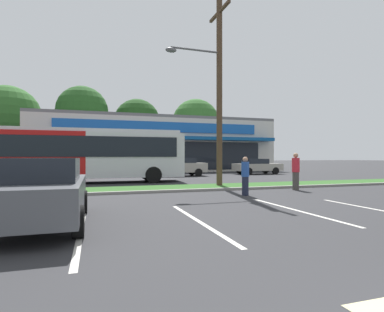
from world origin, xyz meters
TOP-DOWN VIEW (x-y plane):
  - grass_median at (0.00, 14.00)m, footprint 56.00×2.20m
  - curb_lip at (0.00, 12.78)m, footprint 56.00×0.24m
  - parking_stripe_0 at (-3.64, 6.28)m, footprint 0.12×4.80m
  - parking_stripe_1 at (-0.91, 6.54)m, footprint 0.12×4.80m
  - parking_stripe_2 at (2.37, 7.14)m, footprint 0.12×4.80m
  - parking_stripe_3 at (4.74, 6.28)m, footprint 0.12×4.80m
  - storefront_building at (3.33, 35.09)m, footprint 25.99×11.52m
  - tree_left at (-13.87, 43.92)m, footprint 8.06×8.06m
  - tree_mid_left at (-4.89, 43.19)m, footprint 6.85×6.85m
  - tree_mid at (2.72, 45.23)m, footprint 6.77×6.77m
  - tree_mid_right at (11.02, 42.58)m, footprint 6.99×6.99m
  - utility_pole at (2.69, 14.14)m, footprint 3.03×2.40m
  - city_bus at (-4.44, 19.09)m, footprint 13.04×2.89m
  - bus_stop_bench at (-5.99, 12.22)m, footprint 1.60×0.45m
  - car_1 at (3.46, 23.93)m, footprint 4.23×1.99m
  - car_2 at (-4.51, 7.17)m, footprint 1.92×4.50m
  - car_3 at (11.01, 24.61)m, footprint 4.41×1.94m
  - pedestrian_near_bench at (2.58, 10.78)m, footprint 0.32×0.32m
  - pedestrian_by_pole at (5.85, 11.90)m, footprint 0.36×0.36m

SIDE VIEW (x-z plane):
  - parking_stripe_0 at x=-3.64m, z-range 0.00..0.01m
  - parking_stripe_1 at x=-0.91m, z-range 0.00..0.01m
  - parking_stripe_2 at x=2.37m, z-range 0.00..0.01m
  - parking_stripe_3 at x=4.74m, z-range 0.00..0.01m
  - grass_median at x=0.00m, z-range 0.00..0.12m
  - curb_lip at x=0.00m, z-range 0.00..0.12m
  - bus_stop_bench at x=-5.99m, z-range 0.03..0.98m
  - car_3 at x=11.01m, z-range 0.03..1.44m
  - car_1 at x=3.46m, z-range 0.03..1.54m
  - car_2 at x=-4.51m, z-range 0.02..1.58m
  - pedestrian_near_bench at x=2.58m, z-range 0.00..1.60m
  - pedestrian_by_pole at x=5.85m, z-range 0.00..1.78m
  - city_bus at x=-4.44m, z-range 0.14..3.39m
  - storefront_building at x=3.33m, z-range 0.00..5.97m
  - utility_pole at x=2.69m, z-range 0.34..10.07m
  - tree_mid_right at x=11.02m, z-range 1.57..11.72m
  - tree_left at x=-13.87m, z-range 1.31..12.00m
  - tree_mid at x=2.72m, z-range 1.69..11.85m
  - tree_mid_left at x=-4.89m, z-range 2.11..13.20m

